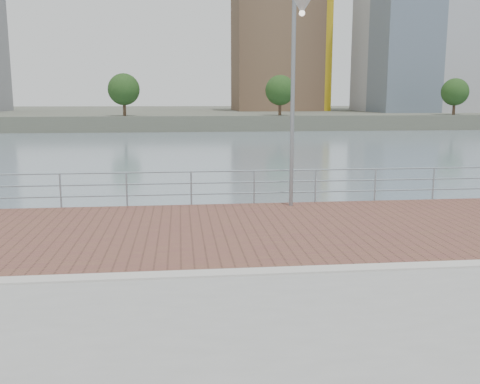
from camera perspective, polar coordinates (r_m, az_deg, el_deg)
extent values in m
plane|color=slate|center=(11.56, 1.17, -18.14)|extent=(400.00, 400.00, 0.00)
cube|color=brown|center=(14.19, -0.72, -4.01)|extent=(40.00, 6.80, 0.02)
cube|color=#B7B5AD|center=(10.75, 1.21, -8.56)|extent=(40.00, 0.40, 0.06)
cube|color=#4C5142|center=(132.66, -5.89, 8.22)|extent=(320.00, 95.00, 2.50)
cylinder|color=#8C9EA8|center=(17.74, -18.60, 0.10)|extent=(0.06, 0.06, 1.10)
cylinder|color=#8C9EA8|center=(17.42, -11.99, 0.24)|extent=(0.06, 0.06, 1.10)
cylinder|color=#8C9EA8|center=(17.34, -5.22, 0.37)|extent=(0.06, 0.06, 1.10)
cylinder|color=#8C9EA8|center=(17.50, 1.51, 0.50)|extent=(0.06, 0.06, 1.10)
cylinder|color=#8C9EA8|center=(17.90, 8.03, 0.62)|extent=(0.06, 0.06, 1.10)
cylinder|color=#8C9EA8|center=(18.51, 14.20, 0.72)|extent=(0.06, 0.06, 1.10)
cylinder|color=#8C9EA8|center=(19.33, 19.91, 0.81)|extent=(0.06, 0.06, 1.10)
cylinder|color=#8C9EA8|center=(17.31, -1.85, 2.23)|extent=(39.00, 0.05, 0.05)
cylinder|color=#8C9EA8|center=(17.36, -1.84, 1.01)|extent=(39.00, 0.05, 0.05)
cylinder|color=#8C9EA8|center=(17.42, -1.84, -0.17)|extent=(39.00, 0.05, 0.05)
cylinder|color=gray|center=(16.96, 5.63, 9.25)|extent=(0.13, 0.13, 6.46)
cube|color=brown|center=(122.48, 3.79, 15.28)|extent=(18.00, 18.00, 28.16)
cylinder|color=#473323|center=(87.52, -12.24, 9.20)|extent=(0.50, 0.50, 3.88)
sphere|color=#193814|center=(87.53, -12.30, 10.65)|extent=(4.99, 4.99, 4.99)
cylinder|color=#473323|center=(88.62, 4.28, 9.38)|extent=(0.50, 0.50, 3.79)
sphere|color=#193814|center=(88.62, 4.30, 10.78)|extent=(4.87, 4.87, 4.87)
cylinder|color=#473323|center=(98.67, 21.87, 8.69)|extent=(0.50, 0.50, 3.56)
sphere|color=#193814|center=(98.66, 21.95, 9.87)|extent=(4.58, 4.58, 4.58)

